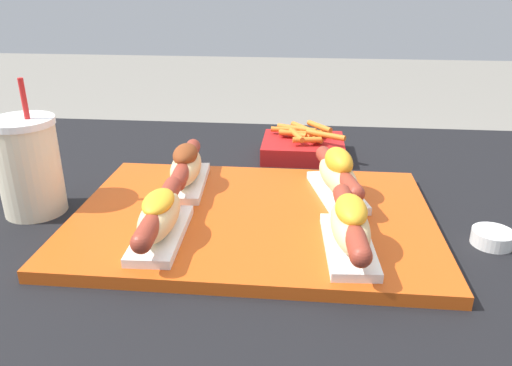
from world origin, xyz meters
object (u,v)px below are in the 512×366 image
(hot_dog_0, at_px, (160,216))
(drink_cup, at_px, (29,166))
(serving_tray, at_px, (255,218))
(fries_basket, at_px, (303,146))
(hot_dog_2, at_px, (186,167))
(hot_dog_3, at_px, (338,175))
(hot_dog_1, at_px, (350,226))
(sauce_bowl, at_px, (493,237))

(hot_dog_0, xyz_separation_m, drink_cup, (-0.23, 0.10, 0.03))
(serving_tray, distance_m, drink_cup, 0.36)
(serving_tray, height_order, fries_basket, fries_basket)
(hot_dog_2, bearing_deg, drink_cup, -159.63)
(hot_dog_3, height_order, fries_basket, hot_dog_3)
(serving_tray, relative_size, hot_dog_1, 2.67)
(fries_basket, bearing_deg, hot_dog_3, -76.43)
(drink_cup, bearing_deg, hot_dog_0, -22.78)
(hot_dog_3, distance_m, drink_cup, 0.48)
(hot_dog_1, xyz_separation_m, fries_basket, (-0.06, 0.40, -0.03))
(hot_dog_1, height_order, sauce_bowl, hot_dog_1)
(hot_dog_0, distance_m, drink_cup, 0.25)
(hot_dog_2, distance_m, fries_basket, 0.29)
(hot_dog_2, height_order, drink_cup, drink_cup)
(hot_dog_0, bearing_deg, hot_dog_2, 91.81)
(serving_tray, height_order, hot_dog_1, hot_dog_1)
(fries_basket, bearing_deg, drink_cup, -144.13)
(drink_cup, bearing_deg, hot_dog_2, 20.37)
(hot_dog_1, height_order, drink_cup, drink_cup)
(hot_dog_2, relative_size, sauce_bowl, 3.51)
(hot_dog_0, xyz_separation_m, hot_dog_3, (0.24, 0.17, 0.00))
(serving_tray, height_order, sauce_bowl, sauce_bowl)
(hot_dog_0, relative_size, drink_cup, 0.94)
(serving_tray, height_order, drink_cup, drink_cup)
(hot_dog_1, height_order, hot_dog_2, same)
(drink_cup, bearing_deg, fries_basket, 35.87)
(serving_tray, bearing_deg, hot_dog_3, 31.44)
(hot_dog_1, relative_size, fries_basket, 1.21)
(hot_dog_1, bearing_deg, sauce_bowl, 17.48)
(hot_dog_3, height_order, drink_cup, drink_cup)
(hot_dog_1, bearing_deg, serving_tray, 144.61)
(serving_tray, bearing_deg, drink_cup, 178.70)
(hot_dog_2, distance_m, hot_dog_3, 0.25)
(serving_tray, relative_size, fries_basket, 3.23)
(hot_dog_1, distance_m, fries_basket, 0.41)
(hot_dog_0, bearing_deg, serving_tray, 36.91)
(serving_tray, bearing_deg, hot_dog_2, 143.64)
(hot_dog_2, xyz_separation_m, fries_basket, (0.19, 0.22, -0.03))
(drink_cup, relative_size, fries_basket, 1.28)
(hot_dog_1, distance_m, hot_dog_3, 0.17)
(hot_dog_2, height_order, fries_basket, hot_dog_2)
(hot_dog_0, relative_size, hot_dog_3, 1.03)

